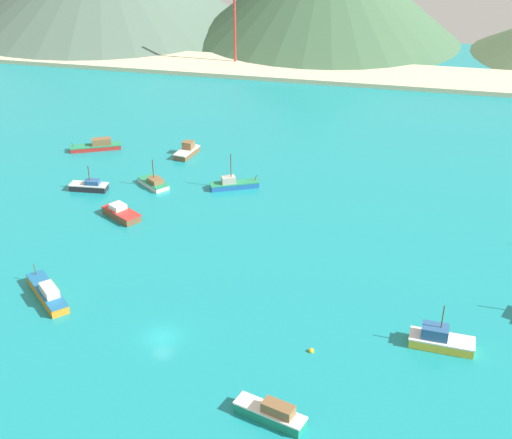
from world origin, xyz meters
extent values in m
cube|color=teal|center=(0.00, 30.00, -0.25)|extent=(260.00, 280.00, 0.50)
cube|color=gold|center=(34.43, 6.12, 0.57)|extent=(7.95, 3.41, 1.15)
cube|color=white|center=(34.43, 6.12, 1.25)|extent=(8.11, 3.47, 0.20)
cube|color=#28568C|center=(33.46, 6.19, 2.12)|extent=(3.39, 2.38, 1.55)
cylinder|color=#4C3823|center=(34.11, 6.14, 4.50)|extent=(0.15, 0.15, 3.20)
cube|color=brown|center=(-17.93, 29.40, 0.55)|extent=(7.70, 6.33, 1.11)
cube|color=red|center=(-17.93, 29.40, 1.21)|extent=(7.86, 6.46, 0.20)
cube|color=silver|center=(-18.70, 29.88, 1.73)|extent=(3.17, 3.13, 0.86)
cube|color=#232328|center=(-28.03, 38.08, 0.54)|extent=(6.89, 2.91, 1.07)
cube|color=white|center=(-28.03, 38.08, 1.17)|extent=(7.03, 2.97, 0.20)
cube|color=#28568C|center=(-27.19, 38.15, 1.67)|extent=(2.81, 1.97, 0.81)
cylinder|color=#4C3823|center=(-27.72, 38.10, 3.47)|extent=(0.18, 0.18, 2.78)
cube|color=#1E5BA8|center=(-2.33, 45.08, 0.46)|extent=(8.92, 5.84, 0.93)
cube|color=#238C5B|center=(-2.33, 45.08, 1.03)|extent=(9.10, 5.96, 0.20)
cube|color=#B2ADA3|center=(-3.32, 44.59, 1.75)|extent=(2.96, 2.57, 1.24)
cylinder|color=#4C3823|center=(1.25, 46.81, 1.58)|extent=(0.55, 0.35, 1.26)
cylinder|color=#4C3823|center=(-2.88, 44.81, 4.57)|extent=(0.17, 0.17, 4.41)
cube|color=#198466|center=(16.33, -10.85, 0.60)|extent=(8.22, 4.34, 1.20)
cube|color=white|center=(16.33, -10.85, 1.30)|extent=(8.39, 4.43, 0.20)
cube|color=brown|center=(17.28, -11.13, 1.99)|extent=(3.78, 2.54, 1.19)
cube|color=orange|center=(-18.38, 4.79, 0.60)|extent=(9.31, 8.87, 1.21)
cube|color=#1E669E|center=(-18.38, 4.79, 1.31)|extent=(9.50, 9.05, 0.20)
cube|color=beige|center=(-17.42, 3.90, 1.97)|extent=(3.78, 3.69, 1.13)
cylinder|color=#4C3823|center=(-21.85, 8.00, 2.05)|extent=(0.59, 0.56, 1.63)
cube|color=silver|center=(-17.19, 42.47, 0.39)|extent=(6.90, 6.22, 0.79)
cube|color=#238C5B|center=(-17.19, 42.47, 0.89)|extent=(7.04, 6.35, 0.20)
cube|color=brown|center=(-16.54, 41.96, 1.41)|extent=(3.39, 3.28, 0.85)
cylinder|color=#4C3823|center=(-16.96, 42.29, 3.60)|extent=(0.18, 0.18, 3.53)
cube|color=red|center=(-35.24, 56.57, 0.43)|extent=(10.21, 6.61, 0.87)
cube|color=#238C5B|center=(-35.24, 56.57, 0.97)|extent=(10.42, 6.75, 0.20)
cube|color=brown|center=(-34.10, 57.13, 1.72)|extent=(4.32, 3.34, 1.31)
cylinder|color=#4C3823|center=(-39.37, 54.56, 1.48)|extent=(0.53, 0.34, 1.18)
cube|color=brown|center=(-15.78, 57.91, 0.51)|extent=(3.80, 6.97, 1.03)
cube|color=white|center=(-15.78, 57.91, 1.13)|extent=(3.88, 7.11, 0.20)
cube|color=brown|center=(-15.64, 58.72, 1.98)|extent=(2.35, 2.27, 1.51)
sphere|color=gold|center=(18.87, 1.51, 0.12)|extent=(0.70, 0.70, 0.70)
cube|color=beige|center=(0.00, 124.24, 0.60)|extent=(247.00, 22.36, 1.20)
cylinder|color=#B7332D|center=(-23.69, 127.18, 12.91)|extent=(0.70, 0.70, 25.82)
cylinder|color=#B7332D|center=(-23.69, 127.18, 16.01)|extent=(0.35, 2.07, 0.35)
camera|label=1|loc=(27.31, -64.49, 53.47)|focal=47.70mm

